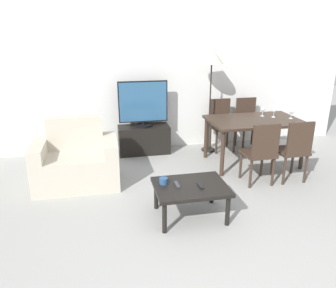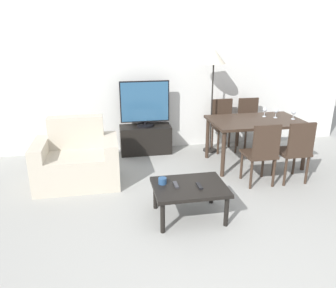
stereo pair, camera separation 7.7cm
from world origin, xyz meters
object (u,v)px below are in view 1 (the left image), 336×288
at_px(dining_chair_near_right, 294,148).
at_px(floor_lamp, 212,61).
at_px(remote_secondary, 177,185).
at_px(dining_chair_near, 261,151).
at_px(tv_stand, 144,140).
at_px(dining_chair_far, 247,121).
at_px(remote_primary, 200,186).
at_px(wine_glass_left, 263,110).
at_px(wine_glass_right, 292,112).
at_px(dining_chair_far_left, 221,122).
at_px(dining_table, 254,124).
at_px(cup_white_near, 164,181).
at_px(wine_glass_center, 274,111).
at_px(tv, 143,104).
at_px(coffee_table, 191,189).
at_px(armchair, 77,162).

height_order(dining_chair_near_right, floor_lamp, floor_lamp).
bearing_deg(remote_secondary, dining_chair_near, 24.15).
distance_m(tv_stand, dining_chair_far, 1.88).
relative_size(remote_primary, wine_glass_left, 1.03).
distance_m(tv_stand, wine_glass_right, 2.43).
bearing_deg(remote_secondary, dining_chair_far, 49.28).
height_order(dining_chair_far_left, wine_glass_right, dining_chair_far_left).
bearing_deg(dining_chair_near_right, remote_secondary, -162.00).
height_order(dining_table, remote_primary, dining_table).
distance_m(dining_chair_far_left, floor_lamp, 1.08).
height_order(dining_chair_near, dining_chair_far, same).
relative_size(floor_lamp, cup_white_near, 18.62).
distance_m(remote_primary, wine_glass_center, 2.24).
bearing_deg(wine_glass_right, tv, 157.91).
relative_size(cup_white_near, wine_glass_left, 0.64).
xyz_separation_m(dining_chair_near, dining_chair_far, (0.49, 1.49, 0.00)).
height_order(floor_lamp, wine_glass_right, floor_lamp).
bearing_deg(dining_chair_near, wine_glass_left, 63.13).
distance_m(tv, dining_chair_near, 2.11).
distance_m(tv_stand, remote_secondary, 2.15).
bearing_deg(remote_secondary, remote_primary, -17.23).
distance_m(coffee_table, dining_chair_far, 2.67).
bearing_deg(dining_chair_far_left, coffee_table, -118.55).
bearing_deg(dining_chair_far, floor_lamp, -175.92).
relative_size(dining_chair_near, remote_secondary, 5.91).
relative_size(coffee_table, floor_lamp, 0.46).
relative_size(remote_primary, remote_secondary, 1.00).
bearing_deg(dining_chair_far, dining_chair_near, -108.22).
xyz_separation_m(remote_primary, remote_secondary, (-0.25, 0.08, 0.00)).
height_order(dining_chair_near_right, remote_secondary, dining_chair_near_right).
height_order(dining_chair_near, remote_primary, dining_chair_near).
distance_m(armchair, dining_table, 2.71).
height_order(floor_lamp, wine_glass_left, floor_lamp).
height_order(armchair, dining_chair_far_left, armchair).
xyz_separation_m(dining_chair_near, dining_chair_far_left, (0.00, 1.49, 0.00)).
bearing_deg(coffee_table, dining_chair_far, 52.12).
bearing_deg(dining_chair_far, remote_primary, -125.57).
bearing_deg(wine_glass_left, wine_glass_center, -36.23).
bearing_deg(wine_glass_right, dining_chair_near_right, -116.00).
bearing_deg(dining_chair_near, armchair, 167.42).
xyz_separation_m(armchair, dining_chair_far_left, (2.43, 0.95, 0.18)).
bearing_deg(tv_stand, dining_chair_far_left, -2.90).
relative_size(dining_chair_near, wine_glass_right, 6.07).
relative_size(tv, dining_chair_far, 0.93).
distance_m(dining_chair_near, wine_glass_center, 1.06).
xyz_separation_m(tv_stand, remote_primary, (0.32, -2.22, 0.16)).
xyz_separation_m(floor_lamp, wine_glass_right, (1.06, -0.77, -0.72)).
relative_size(coffee_table, wine_glass_left, 5.52).
xyz_separation_m(tv_stand, coffee_table, (0.23, -2.17, 0.10)).
xyz_separation_m(coffee_table, dining_chair_far, (1.63, 2.10, 0.15)).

